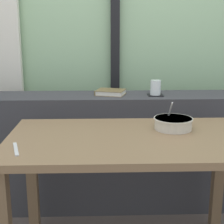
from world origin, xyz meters
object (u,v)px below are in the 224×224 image
object	(u,v)px
coaster_square	(155,95)
soup_bowl	(173,123)
fork_utensil	(16,149)
closed_book	(110,92)
breakfast_table	(131,157)
juice_glass	(156,88)

from	to	relation	value
coaster_square	soup_bowl	distance (m)	0.51
fork_utensil	closed_book	bearing A→B (deg)	45.50
breakfast_table	closed_book	distance (m)	0.71
fork_utensil	coaster_square	bearing A→B (deg)	30.38
coaster_square	closed_book	bearing A→B (deg)	172.28
closed_book	soup_bowl	size ratio (longest dim) A/B	1.08
coaster_square	fork_utensil	xyz separation A→B (m)	(-0.74, -0.80, -0.08)
breakfast_table	soup_bowl	distance (m)	0.30
closed_book	soup_bowl	distance (m)	0.64
soup_bowl	fork_utensil	size ratio (longest dim) A/B	1.21
closed_book	fork_utensil	xyz separation A→B (m)	(-0.44, -0.84, -0.10)
breakfast_table	coaster_square	bearing A→B (deg)	70.90
soup_bowl	fork_utensil	world-z (taller)	soup_bowl
coaster_square	breakfast_table	bearing A→B (deg)	-109.10
coaster_square	soup_bowl	xyz separation A→B (m)	(0.02, -0.51, -0.05)
breakfast_table	juice_glass	size ratio (longest dim) A/B	12.51
juice_glass	fork_utensil	bearing A→B (deg)	-132.78
juice_glass	fork_utensil	xyz separation A→B (m)	(-0.74, -0.80, -0.13)
coaster_square	soup_bowl	world-z (taller)	soup_bowl
soup_bowl	breakfast_table	bearing A→B (deg)	-152.71
breakfast_table	coaster_square	distance (m)	0.70
juice_glass	soup_bowl	bearing A→B (deg)	-88.31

